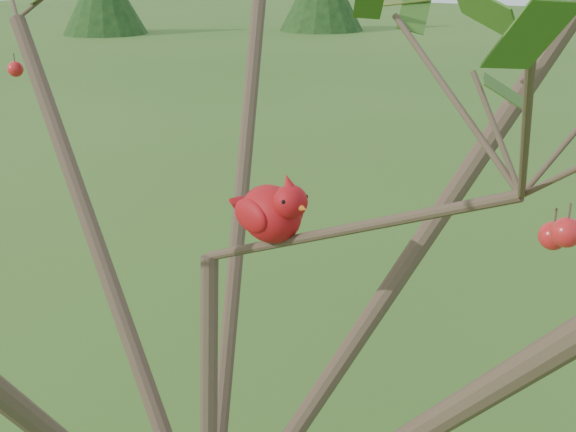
% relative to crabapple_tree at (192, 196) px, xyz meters
% --- Properties ---
extents(crabapple_tree, '(2.35, 2.05, 2.95)m').
position_rel_crabapple_tree_xyz_m(crabapple_tree, '(0.00, 0.00, 0.00)').
color(crabapple_tree, '#3A2A1F').
rests_on(crabapple_tree, ground).
extents(cardinal, '(0.21, 0.13, 0.15)m').
position_rel_crabapple_tree_xyz_m(cardinal, '(0.09, 0.11, -0.04)').
color(cardinal, red).
rests_on(cardinal, ground).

